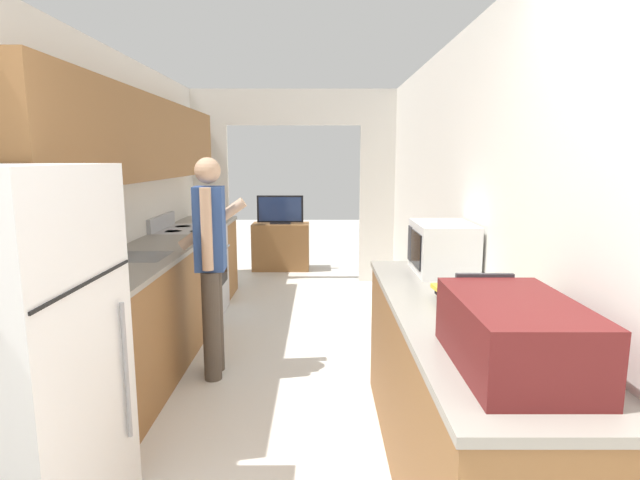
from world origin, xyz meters
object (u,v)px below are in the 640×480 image
at_px(suitcase, 516,334).
at_px(book_stack, 462,297).
at_px(tv_cabinet, 283,246).
at_px(knife, 206,220).
at_px(refrigerator, 5,368).
at_px(microwave, 444,248).
at_px(range_oven, 194,272).
at_px(television, 282,210).
at_px(person, 213,261).

height_order(suitcase, book_stack, suitcase).
bearing_deg(suitcase, tv_cabinet, 102.56).
height_order(suitcase, knife, suitcase).
xyz_separation_m(refrigerator, microwave, (2.05, 1.21, 0.27)).
bearing_deg(range_oven, knife, 90.54).
height_order(television, knife, television).
distance_m(refrigerator, person, 1.79).
bearing_deg(television, range_oven, -109.51).
xyz_separation_m(suitcase, microwave, (0.10, 1.46, 0.04)).
xyz_separation_m(suitcase, knife, (-2.02, 4.09, -0.12)).
height_order(book_stack, knife, book_stack).
xyz_separation_m(book_stack, television, (-1.28, 4.81, -0.07)).
bearing_deg(person, suitcase, -146.91).
height_order(refrigerator, television, refrigerator).
relative_size(suitcase, tv_cabinet, 0.80).
relative_size(range_oven, microwave, 2.16).
bearing_deg(microwave, range_oven, 136.96).
bearing_deg(tv_cabinet, suitcase, -77.44).
distance_m(microwave, book_stack, 0.71).
height_order(refrigerator, range_oven, refrigerator).
xyz_separation_m(range_oven, knife, (-0.01, 0.66, 0.46)).
bearing_deg(person, tv_cabinet, -7.43).
xyz_separation_m(range_oven, book_stack, (2.04, -2.67, 0.50)).
bearing_deg(television, book_stack, -75.12).
bearing_deg(book_stack, knife, 121.53).
relative_size(person, book_stack, 5.29).
height_order(person, microwave, person).
relative_size(suitcase, microwave, 1.35).
height_order(range_oven, knife, range_oven).
distance_m(person, television, 3.61).
bearing_deg(tv_cabinet, book_stack, -75.25).
bearing_deg(book_stack, microwave, 83.93).
bearing_deg(book_stack, television, 104.88).
height_order(range_oven, microwave, microwave).
xyz_separation_m(person, television, (0.23, 3.60, 0.00)).
xyz_separation_m(range_oven, suitcase, (2.01, -3.43, 0.58)).
relative_size(television, knife, 2.26).
height_order(range_oven, suitcase, suitcase).
height_order(refrigerator, book_stack, refrigerator).
bearing_deg(suitcase, knife, 116.24).
distance_m(refrigerator, tv_cabinet, 5.44).
bearing_deg(book_stack, suitcase, -92.18).
distance_m(refrigerator, microwave, 2.40).
distance_m(refrigerator, suitcase, 1.98).
bearing_deg(television, tv_cabinet, 90.00).
relative_size(book_stack, tv_cabinet, 0.38).
distance_m(suitcase, tv_cabinet, 5.79).
distance_m(suitcase, knife, 4.56).
bearing_deg(range_oven, suitcase, -59.63).
bearing_deg(microwave, book_stack, -96.07).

